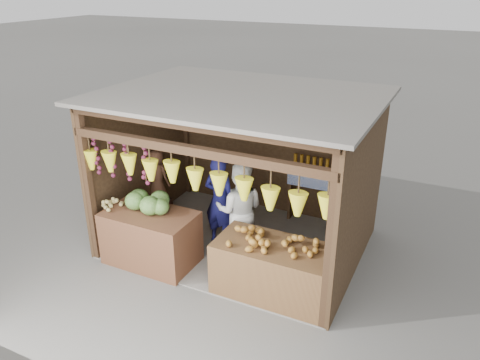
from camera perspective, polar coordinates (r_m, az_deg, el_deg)
name	(u,v)px	position (r m, az deg, el deg)	size (l,w,h in m)	color
ground	(240,243)	(8.31, 0.00, -7.67)	(80.00, 80.00, 0.00)	#514F49
stall_structure	(237,155)	(7.56, -0.37, 3.09)	(4.30, 3.30, 2.66)	slate
back_shelf	(322,182)	(8.66, 10.02, -0.20)	(1.25, 0.32, 1.32)	#382314
counter_left	(151,238)	(7.73, -10.79, -6.91)	(1.45, 0.85, 0.88)	#4F2C1A
counter_right	(273,270)	(6.91, 4.08, -10.86)	(1.70, 0.85, 0.82)	#472A17
stool	(160,208)	(9.27, -9.71, -3.36)	(0.36, 0.36, 0.33)	black
man_standing	(220,201)	(7.94, -2.46, -2.58)	(0.59, 0.39, 1.63)	#14144C
woman_standing	(240,210)	(7.60, -0.04, -3.71)	(0.80, 0.63, 1.65)	white
vendor_seated	(158,176)	(8.98, -10.00, 0.52)	(0.50, 0.33, 1.03)	brown
melon_pile	(148,201)	(7.54, -11.12, -2.58)	(1.00, 0.50, 0.32)	#1E4D14
tanfruit_pile	(111,204)	(7.82, -15.41, -2.78)	(0.34, 0.40, 0.13)	tan
mango_pile	(273,240)	(6.61, 4.08, -7.30)	(1.40, 0.64, 0.22)	#AA3816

